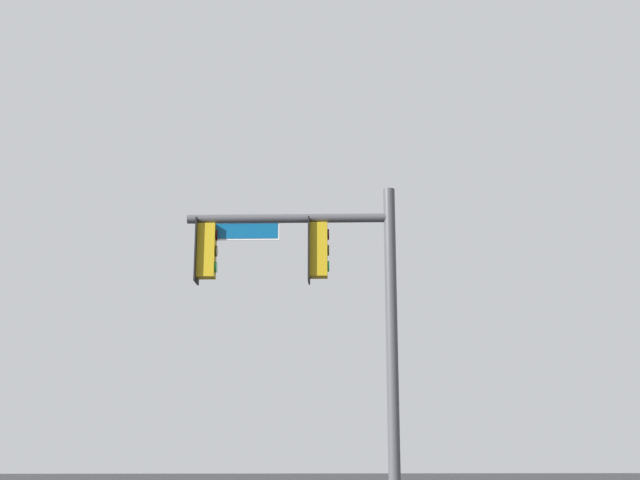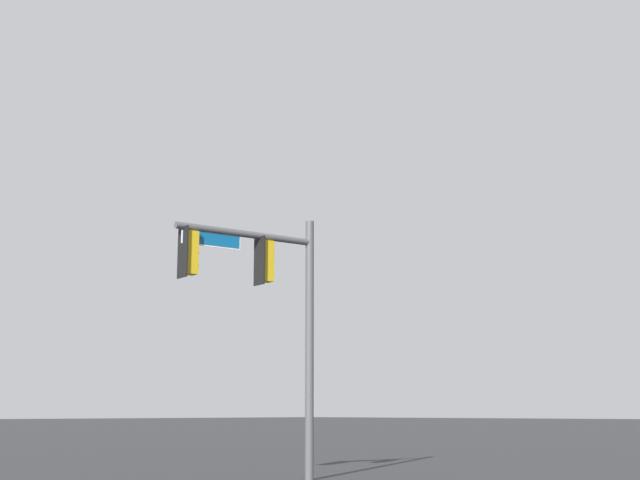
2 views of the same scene
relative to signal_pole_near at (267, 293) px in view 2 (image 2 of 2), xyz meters
name	(u,v)px [view 2 (image 2 of 2)]	position (x,y,z in m)	size (l,w,h in m)	color
signal_pole_near	(267,293)	(0.00, 0.00, 0.00)	(4.17, 1.03, 6.98)	#47474C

